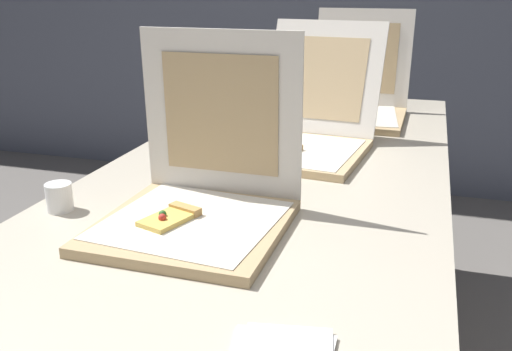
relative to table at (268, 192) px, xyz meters
name	(u,v)px	position (x,y,z in m)	size (l,w,h in m)	color
table	(268,192)	(0.00, 0.00, 0.00)	(0.92, 2.31, 0.74)	#BCB29E
pizza_box_front	(198,199)	(-0.05, -0.34, 0.10)	(0.37, 0.38, 0.39)	tan
pizza_box_middle	(303,134)	(0.04, 0.25, 0.10)	(0.42, 0.54, 0.37)	tan
pizza_box_back	(354,103)	(0.12, 0.73, 0.10)	(0.38, 0.45, 0.39)	tan
cup_white_near_left	(59,197)	(-0.38, -0.36, 0.08)	(0.06, 0.06, 0.06)	white
cup_white_far	(235,124)	(-0.23, 0.39, 0.08)	(0.06, 0.06, 0.06)	white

